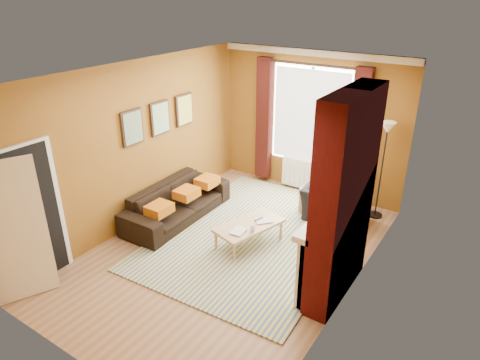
# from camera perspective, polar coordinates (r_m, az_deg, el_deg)

# --- Properties ---
(ground) EXTENTS (5.50, 5.50, 0.00)m
(ground) POSITION_cam_1_polar(r_m,az_deg,el_deg) (6.90, -1.16, -9.44)
(ground) COLOR brown
(ground) RESTS_ON ground
(room_walls) EXTENTS (3.82, 5.54, 2.83)m
(room_walls) POSITION_cam_1_polar(r_m,az_deg,el_deg) (6.15, 5.01, 0.70)
(room_walls) COLOR brown
(room_walls) RESTS_ON ground
(striped_rug) EXTENTS (3.06, 4.10, 0.02)m
(striped_rug) POSITION_cam_1_polar(r_m,az_deg,el_deg) (7.28, 2.09, -7.36)
(striped_rug) COLOR #345390
(striped_rug) RESTS_ON ground
(sofa) EXTENTS (0.89, 2.18, 0.63)m
(sofa) POSITION_cam_1_polar(r_m,az_deg,el_deg) (7.75, -8.40, -2.94)
(sofa) COLOR black
(sofa) RESTS_ON ground
(armchair) EXTENTS (1.02, 0.89, 0.65)m
(armchair) POSITION_cam_1_polar(r_m,az_deg,el_deg) (7.76, 12.45, -3.15)
(armchair) COLOR black
(armchair) RESTS_ON ground
(coffee_table) EXTENTS (0.85, 1.24, 0.38)m
(coffee_table) POSITION_cam_1_polar(r_m,az_deg,el_deg) (6.90, 1.23, -6.17)
(coffee_table) COLOR tan
(coffee_table) RESTS_ON ground
(wicker_stool) EXTENTS (0.45, 0.45, 0.46)m
(wicker_stool) POSITION_cam_1_polar(r_m,az_deg,el_deg) (8.00, 9.15, -2.76)
(wicker_stool) COLOR olive
(wicker_stool) RESTS_ON ground
(floor_lamp) EXTENTS (0.28, 0.28, 1.78)m
(floor_lamp) POSITION_cam_1_polar(r_m,az_deg,el_deg) (7.70, 18.83, 4.66)
(floor_lamp) COLOR black
(floor_lamp) RESTS_ON ground
(book_a) EXTENTS (0.22, 0.28, 0.03)m
(book_a) POSITION_cam_1_polar(r_m,az_deg,el_deg) (6.70, -0.96, -6.63)
(book_a) COLOR #999999
(book_a) RESTS_ON coffee_table
(book_b) EXTENTS (0.33, 0.33, 0.02)m
(book_b) POSITION_cam_1_polar(r_m,az_deg,el_deg) (7.04, 2.97, -5.03)
(book_b) COLOR #999999
(book_b) RESTS_ON coffee_table
(mug) EXTENTS (0.10, 0.10, 0.08)m
(mug) POSITION_cam_1_polar(r_m,az_deg,el_deg) (6.66, 1.68, -6.59)
(mug) COLOR #999999
(mug) RESTS_ON coffee_table
(tv_remote) EXTENTS (0.09, 0.17, 0.02)m
(tv_remote) POSITION_cam_1_polar(r_m,az_deg,el_deg) (6.98, 2.58, -5.29)
(tv_remote) COLOR #29292B
(tv_remote) RESTS_ON coffee_table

